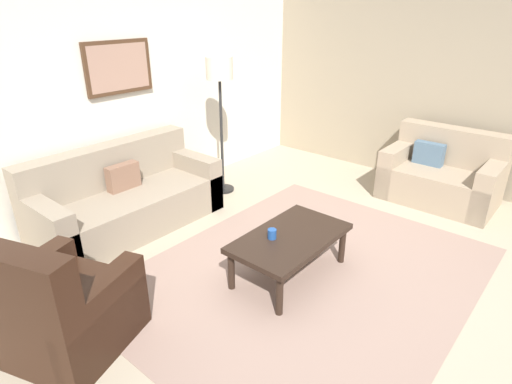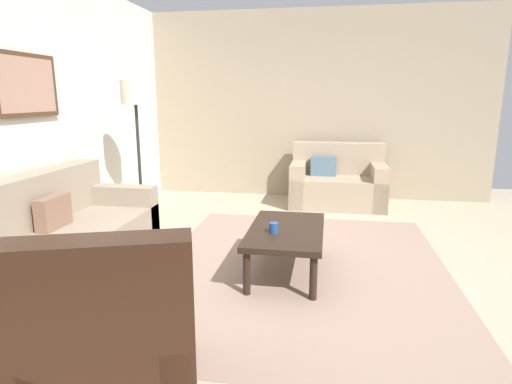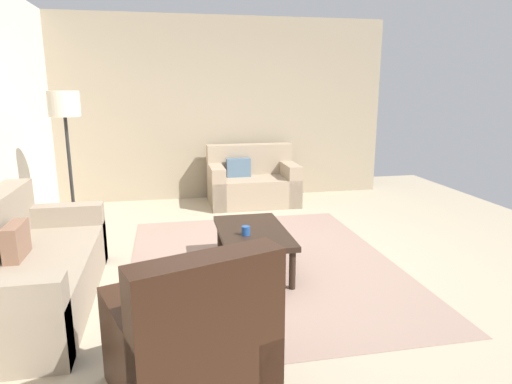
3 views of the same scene
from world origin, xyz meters
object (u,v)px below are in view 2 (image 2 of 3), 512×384
cup (274,228)px  framed_artwork (27,85)px  couch_main (55,242)px  armchair_leather (115,347)px  coffee_table (286,234)px  lamp_standing (136,108)px  couch_loveseat (337,184)px

cup → framed_artwork: bearing=86.0°
couch_main → cup: couch_main is taller
armchair_leather → cup: (1.63, -0.59, 0.15)m
coffee_table → lamp_standing: lamp_standing is taller
couch_loveseat → cup: 2.78m
couch_main → framed_artwork: 1.46m
coffee_table → lamp_standing: bearing=61.2°
cup → framed_artwork: framed_artwork is taller
armchair_leather → coffee_table: 1.90m
couch_main → coffee_table: size_ratio=1.82×
coffee_table → couch_loveseat: bearing=-10.6°
armchair_leather → lamp_standing: lamp_standing is taller
framed_artwork → coffee_table: bearing=-90.4°
armchair_leather → lamp_standing: size_ratio=0.60×
armchair_leather → framed_artwork: bearing=43.5°
coffee_table → cup: bearing=146.8°
lamp_standing → framed_artwork: (-0.97, 0.59, 0.23)m
coffee_table → cup: cup is taller
lamp_standing → couch_loveseat: bearing=-55.3°
coffee_table → lamp_standing: 2.31m
lamp_standing → cup: bearing=-123.5°
couch_main → lamp_standing: (1.38, -0.18, 1.11)m
armchair_leather → framed_artwork: (1.79, 1.70, 1.33)m
armchair_leather → coffee_table: size_ratio=0.93×
couch_loveseat → coffee_table: couch_loveseat is taller
couch_loveseat → cup: bearing=168.0°
couch_main → armchair_leather: armchair_leather is taller
couch_loveseat → lamp_standing: (-1.58, 2.28, 1.11)m
coffee_table → cup: size_ratio=12.64×
cup → couch_main: bearing=97.4°
cup → couch_loveseat: bearing=-12.0°
couch_main → framed_artwork: bearing=45.3°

